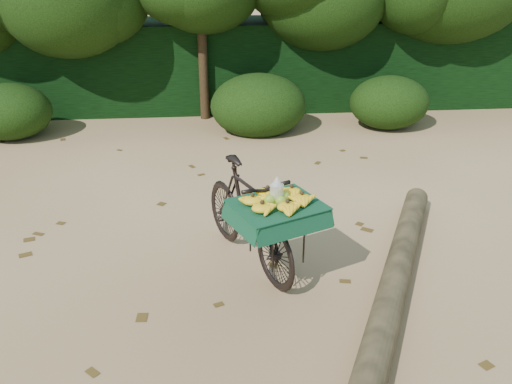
{
  "coord_description": "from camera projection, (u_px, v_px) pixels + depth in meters",
  "views": [
    {
      "loc": [
        0.56,
        -5.5,
        3.18
      ],
      "look_at": [
        1.02,
        -0.47,
        0.9
      ],
      "focal_mm": 38.0,
      "sensor_mm": 36.0,
      "label": 1
    }
  ],
  "objects": [
    {
      "name": "leaf_litter",
      "position": [
        168.0,
        223.0,
        6.84
      ],
      "size": [
        7.0,
        7.3,
        0.01
      ],
      "primitive_type": null,
      "color": "#4C3614",
      "rests_on": "ground"
    },
    {
      "name": "tree_row",
      "position": [
        141.0,
        15.0,
        10.37
      ],
      "size": [
        14.5,
        2.0,
        4.0
      ],
      "primitive_type": null,
      "color": "black",
      "rests_on": "ground"
    },
    {
      "name": "bush_clumps",
      "position": [
        205.0,
        110.0,
        10.01
      ],
      "size": [
        8.8,
        1.7,
        0.9
      ],
      "primitive_type": null,
      "color": "black",
      "rests_on": "ground"
    },
    {
      "name": "fallen_log",
      "position": [
        397.0,
        272.0,
        5.55
      ],
      "size": [
        1.97,
        3.63,
        0.28
      ],
      "primitive_type": "cylinder",
      "rotation": [
        1.57,
        0.0,
        -0.46
      ],
      "color": "brown",
      "rests_on": "ground"
    },
    {
      "name": "hedge_backdrop",
      "position": [
        180.0,
        64.0,
        11.6
      ],
      "size": [
        26.0,
        1.8,
        1.8
      ],
      "primitive_type": "cube",
      "color": "black",
      "rests_on": "ground"
    },
    {
      "name": "ground",
      "position": [
        164.0,
        250.0,
        6.25
      ],
      "size": [
        80.0,
        80.0,
        0.0
      ],
      "primitive_type": "plane",
      "color": "tan",
      "rests_on": "ground"
    },
    {
      "name": "vendor_bicycle",
      "position": [
        249.0,
        215.0,
        5.76
      ],
      "size": [
        1.38,
        2.0,
        1.15
      ],
      "rotation": [
        0.0,
        0.0,
        0.41
      ],
      "color": "black",
      "rests_on": "ground"
    }
  ]
}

